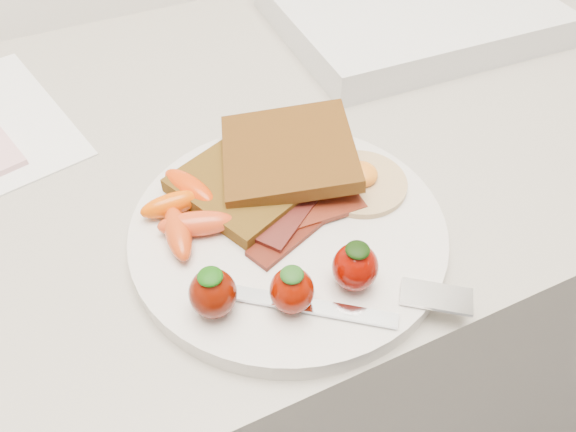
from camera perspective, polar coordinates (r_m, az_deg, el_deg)
name	(u,v)px	position (r m, az deg, el deg)	size (l,w,h in m)	color
counter	(242,353)	(0.95, -4.71, -13.72)	(2.00, 0.60, 0.90)	gray
plate	(288,231)	(0.48, 0.00, -1.54)	(0.27, 0.27, 0.02)	silver
toast_lower	(247,182)	(0.51, -4.21, 3.45)	(0.11, 0.11, 0.01)	#3F2606
toast_upper	(288,152)	(0.51, 0.05, 6.51)	(0.12, 0.12, 0.01)	#431B05
fried_egg	(360,181)	(0.51, 7.34, 3.60)	(0.10, 0.10, 0.02)	beige
bacon_strips	(301,217)	(0.48, 1.34, -0.11)	(0.12, 0.09, 0.01)	#420409
baby_carrots	(185,212)	(0.48, -10.41, 0.42)	(0.07, 0.11, 0.02)	#DE4E01
strawberries	(287,282)	(0.41, -0.07, -6.75)	(0.14, 0.06, 0.04)	#530C01
fork	(369,302)	(0.43, 8.21, -8.62)	(0.17, 0.10, 0.00)	white
appliance	(409,11)	(0.80, 12.18, 19.67)	(0.33, 0.27, 0.04)	silver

